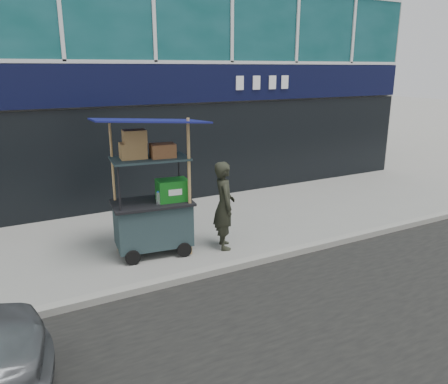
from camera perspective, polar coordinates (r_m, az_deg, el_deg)
ground at (r=7.74m, az=2.11°, el=-9.09°), size 80.00×80.00×0.00m
curb at (r=7.56m, az=2.89°, el=-9.24°), size 80.00×0.18×0.12m
vendor_cart at (r=7.91m, az=-9.22°, el=-1.87°), size 2.00×1.53×2.52m
vendor_man at (r=8.05m, az=0.03°, el=-1.76°), size 0.56×0.69×1.65m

